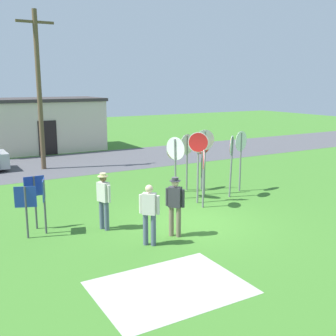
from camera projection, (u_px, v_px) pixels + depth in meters
ground_plane at (193, 223)px, 12.98m from camera, size 80.00×80.00×0.00m
street_asphalt at (78, 163)px, 22.69m from camera, size 60.00×6.40×0.01m
concrete_path at (170, 287)px, 8.89m from camera, size 3.20×2.40×0.01m
building_background at (39, 124)px, 26.66m from camera, size 7.94×4.23×3.38m
utility_pole at (39, 88)px, 20.37m from camera, size 1.80×0.24×7.80m
stop_sign_nearest at (241, 150)px, 16.51m from camera, size 0.77×0.26×2.46m
stop_sign_tallest at (198, 155)px, 14.86m from camera, size 0.63×0.46×2.61m
stop_sign_leaning_right at (175, 156)px, 15.35m from camera, size 0.33×0.83×2.38m
stop_sign_rear_right at (205, 150)px, 15.94m from camera, size 0.79×0.14×2.57m
stop_sign_center_cluster at (202, 156)px, 16.79m from camera, size 0.59×0.22×2.09m
stop_sign_low_front at (187, 152)px, 16.66m from camera, size 0.79×0.28×2.32m
stop_sign_far_back at (231, 155)px, 15.62m from camera, size 0.58×0.52×2.40m
stop_sign_leaning_left at (203, 169)px, 14.34m from camera, size 0.38×0.60×2.06m
stop_sign_rear_left at (176, 157)px, 16.37m from camera, size 0.77×0.09×2.11m
person_in_teal at (149, 212)px, 11.03m from camera, size 0.44×0.42×1.69m
person_with_sunhat at (175, 203)px, 11.68m from camera, size 0.40×0.46×1.74m
person_near_signs at (104, 198)px, 12.23m from camera, size 0.34×0.54×1.74m
info_panel_leftmost at (26, 203)px, 11.52m from camera, size 0.57×0.24×1.51m
info_panel_middle at (44, 197)px, 11.87m from camera, size 0.21×0.58×1.62m
info_panel_rightmost at (35, 193)px, 12.26m from camera, size 0.60×0.06×1.63m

